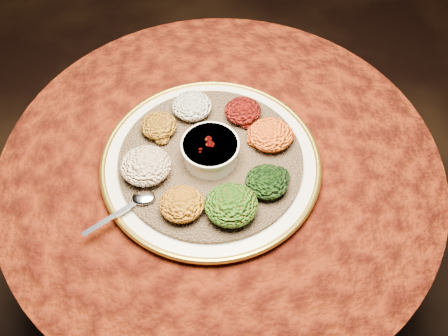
{
  "coord_description": "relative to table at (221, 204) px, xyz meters",
  "views": [
    {
      "loc": [
        -0.03,
        -0.63,
        1.61
      ],
      "look_at": [
        0.01,
        -0.03,
        0.76
      ],
      "focal_mm": 40.0,
      "sensor_mm": 36.0,
      "label": 1
    }
  ],
  "objects": [
    {
      "name": "table",
      "position": [
        0.0,
        0.0,
        0.0
      ],
      "size": [
        0.96,
        0.96,
        0.73
      ],
      "color": "black",
      "rests_on": "ground"
    },
    {
      "name": "platter",
      "position": [
        -0.02,
        -0.01,
        0.19
      ],
      "size": [
        0.51,
        0.51,
        0.02
      ],
      "rotation": [
        0.0,
        0.0,
        -0.15
      ],
      "color": "beige",
      "rests_on": "table"
    },
    {
      "name": "injera",
      "position": [
        -0.02,
        -0.01,
        0.2
      ],
      "size": [
        0.5,
        0.5,
        0.01
      ],
      "primitive_type": "cylinder",
      "rotation": [
        0.0,
        0.0,
        0.36
      ],
      "color": "brown",
      "rests_on": "platter"
    },
    {
      "name": "stew_bowl",
      "position": [
        -0.02,
        -0.01,
        0.24
      ],
      "size": [
        0.12,
        0.12,
        0.05
      ],
      "color": "white",
      "rests_on": "injera"
    },
    {
      "name": "spoon",
      "position": [
        -0.17,
        -0.11,
        0.21
      ],
      "size": [
        0.14,
        0.1,
        0.01
      ],
      "rotation": [
        0.0,
        0.0,
        -2.55
      ],
      "color": "silver",
      "rests_on": "injera"
    },
    {
      "name": "portion_ayib",
      "position": [
        -0.06,
        0.12,
        0.23
      ],
      "size": [
        0.09,
        0.08,
        0.04
      ],
      "primitive_type": "ellipsoid",
      "color": "beige",
      "rests_on": "injera"
    },
    {
      "name": "portion_kitfo",
      "position": [
        0.06,
        0.1,
        0.23
      ],
      "size": [
        0.08,
        0.08,
        0.04
      ],
      "primitive_type": "ellipsoid",
      "color": "black",
      "rests_on": "injera"
    },
    {
      "name": "portion_tikil",
      "position": [
        0.11,
        0.03,
        0.23
      ],
      "size": [
        0.09,
        0.09,
        0.05
      ],
      "primitive_type": "ellipsoid",
      "color": "#BF740F",
      "rests_on": "injera"
    },
    {
      "name": "portion_gomen",
      "position": [
        0.09,
        -0.09,
        0.23
      ],
      "size": [
        0.09,
        0.08,
        0.04
      ],
      "primitive_type": "ellipsoid",
      "color": "black",
      "rests_on": "injera"
    },
    {
      "name": "portion_mixveg",
      "position": [
        0.01,
        -0.14,
        0.23
      ],
      "size": [
        0.1,
        0.1,
        0.05
      ],
      "primitive_type": "ellipsoid",
      "color": "#A1220A",
      "rests_on": "injera"
    },
    {
      "name": "portion_kik",
      "position": [
        -0.08,
        -0.13,
        0.23
      ],
      "size": [
        0.09,
        0.08,
        0.04
      ],
      "primitive_type": "ellipsoid",
      "color": "#AE670F",
      "rests_on": "injera"
    },
    {
      "name": "portion_timatim",
      "position": [
        -0.15,
        -0.04,
        0.23
      ],
      "size": [
        0.1,
        0.1,
        0.05
      ],
      "primitive_type": "ellipsoid",
      "color": "maroon",
      "rests_on": "injera"
    },
    {
      "name": "portion_shiro",
      "position": [
        -0.13,
        0.07,
        0.23
      ],
      "size": [
        0.08,
        0.08,
        0.04
      ],
      "primitive_type": "ellipsoid",
      "color": "#865B10",
      "rests_on": "injera"
    }
  ]
}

